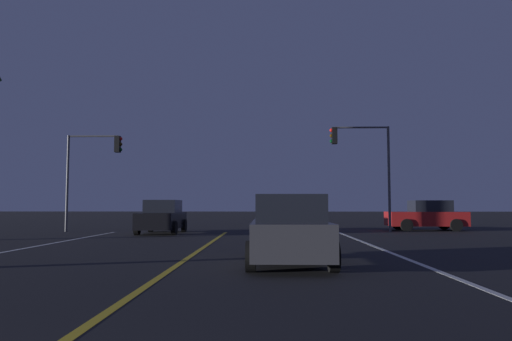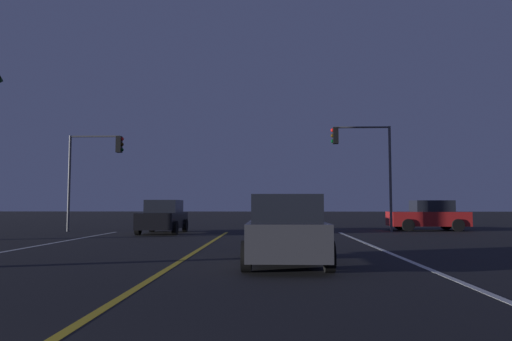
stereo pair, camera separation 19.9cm
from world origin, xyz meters
TOP-DOWN VIEW (x-y plane):
  - lane_edge_right at (5.94, 9.18)m, footprint 0.16×30.36m
  - lane_center_divider at (0.00, 9.18)m, footprint 0.16×30.36m
  - car_oncoming at (-3.20, 23.45)m, footprint 2.02×4.30m
  - car_lead_same_lane at (2.72, 10.85)m, footprint 2.02×4.30m
  - car_crossing_side at (11.26, 26.47)m, footprint 4.30×2.02m
  - traffic_light_near_right at (7.27, 24.86)m, footprint 3.24×0.36m
  - traffic_light_near_left at (-7.31, 24.86)m, footprint 3.06×0.36m

SIDE VIEW (x-z plane):
  - lane_edge_right at x=5.94m, z-range 0.00..0.01m
  - lane_center_divider at x=0.00m, z-range 0.00..0.01m
  - car_oncoming at x=-3.20m, z-range -0.03..1.67m
  - car_lead_same_lane at x=2.72m, z-range -0.03..1.67m
  - car_crossing_side at x=11.26m, z-range -0.03..1.67m
  - traffic_light_near_left at x=-7.31m, z-range 1.29..6.56m
  - traffic_light_near_right at x=7.27m, z-range 1.37..7.08m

